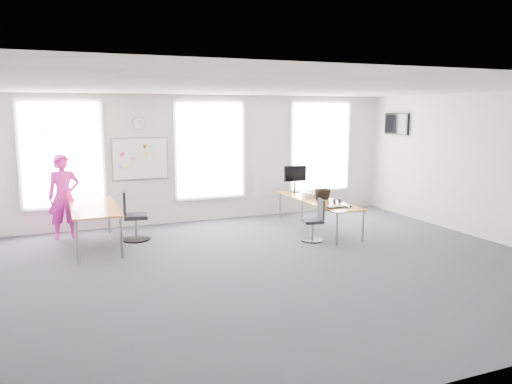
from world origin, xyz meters
name	(u,v)px	position (x,y,z in m)	size (l,w,h in m)	color
floor	(263,268)	(0.00, 0.00, 0.00)	(10.00, 10.00, 0.00)	#29292E
ceiling	(264,87)	(0.00, 0.00, 3.00)	(10.00, 10.00, 0.00)	white
wall_back	(198,159)	(0.00, 4.00, 1.50)	(10.00, 10.00, 0.00)	silver
wall_front	(435,236)	(0.00, -4.00, 1.50)	(10.00, 10.00, 0.00)	silver
wall_right	(491,167)	(5.00, 0.00, 1.50)	(10.00, 10.00, 0.00)	silver
window_left	(62,155)	(-3.00, 3.97, 1.70)	(1.60, 0.06, 2.20)	silver
window_mid	(210,150)	(0.30, 3.97, 1.70)	(1.60, 0.06, 2.20)	silver
window_right	(320,147)	(3.30, 3.97, 1.70)	(1.60, 0.06, 2.20)	silver
desk_right	(318,202)	(2.22, 2.12, 0.63)	(0.74, 2.76, 0.67)	#D17136
desk_left	(94,210)	(-2.51, 2.51, 0.73)	(0.87, 2.17, 0.79)	#D17136
chair_right	(315,223)	(1.68, 1.25, 0.37)	(0.46, 0.46, 0.85)	black
chair_left	(133,219)	(-1.75, 2.69, 0.45)	(0.55, 0.55, 1.03)	black
person	(64,197)	(-3.02, 3.39, 0.88)	(0.64, 0.42, 1.76)	#DC1EA3
whiteboard	(140,159)	(-1.35, 3.97, 1.55)	(1.20, 0.03, 0.90)	white
wall_clock	(139,123)	(-1.35, 3.97, 2.35)	(0.30, 0.30, 0.04)	gray
tv	(397,124)	(4.95, 3.00, 2.30)	(0.06, 0.90, 0.55)	black
keyboard	(337,207)	(2.12, 1.16, 0.68)	(0.43, 0.15, 0.02)	black
mouse	(351,207)	(2.40, 1.07, 0.69)	(0.07, 0.11, 0.04)	black
lens_cap	(335,204)	(2.31, 1.54, 0.68)	(0.06, 0.06, 0.01)	black
headphones	(337,201)	(2.39, 1.59, 0.72)	(0.17, 0.09, 0.10)	black
laptop_sleeve	(322,195)	(2.29, 2.03, 0.80)	(0.32, 0.17, 0.26)	black
paper_stack	(310,196)	(2.17, 2.39, 0.72)	(0.30, 0.23, 0.10)	beige
monitor	(295,176)	(2.24, 3.28, 1.06)	(0.58, 0.24, 0.64)	black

